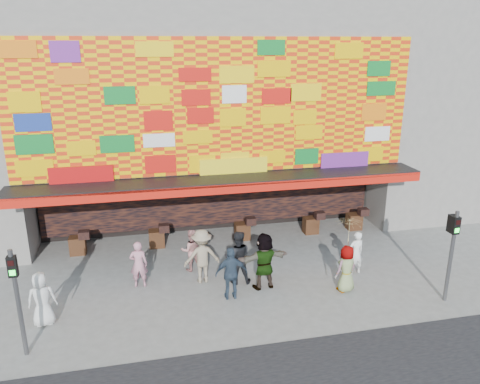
{
  "coord_description": "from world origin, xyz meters",
  "views": [
    {
      "loc": [
        -2.99,
        -12.85,
        7.82
      ],
      "look_at": [
        0.32,
        2.0,
        2.92
      ],
      "focal_mm": 35.0,
      "sensor_mm": 36.0,
      "label": 1
    }
  ],
  "objects": [
    {
      "name": "ped_a",
      "position": [
        -5.96,
        -0.14,
        0.82
      ],
      "size": [
        0.84,
        0.58,
        1.63
      ],
      "primitive_type": "imported",
      "rotation": [
        0.0,
        0.0,
        3.22
      ],
      "color": "silver",
      "rests_on": "ground"
    },
    {
      "name": "ped_c",
      "position": [
        0.04,
        1.06,
        0.93
      ],
      "size": [
        0.98,
        0.81,
        1.86
      ],
      "primitive_type": "imported",
      "rotation": [
        0.0,
        0.0,
        3.02
      ],
      "color": "black",
      "rests_on": "ground"
    },
    {
      "name": "signal_left",
      "position": [
        -6.2,
        -1.5,
        1.86
      ],
      "size": [
        0.22,
        0.2,
        3.0
      ],
      "color": "#59595B",
      "rests_on": "ground"
    },
    {
      "name": "ground",
      "position": [
        0.0,
        0.0,
        0.0
      ],
      "size": [
        90.0,
        90.0,
        0.0
      ],
      "primitive_type": "plane",
      "color": "slate",
      "rests_on": "ground"
    },
    {
      "name": "ped_i",
      "position": [
        -1.38,
        2.32,
        0.77
      ],
      "size": [
        0.78,
        0.63,
        1.54
      ],
      "primitive_type": "imported",
      "rotation": [
        0.0,
        0.0,
        3.2
      ],
      "color": "tan",
      "rests_on": "ground"
    },
    {
      "name": "ped_e",
      "position": [
        -0.38,
        0.1,
        0.87
      ],
      "size": [
        1.03,
        0.44,
        1.75
      ],
      "primitive_type": "imported",
      "rotation": [
        0.0,
        0.0,
        3.13
      ],
      "color": "#2D3D50",
      "rests_on": "ground"
    },
    {
      "name": "ped_g",
      "position": [
        3.37,
        -0.25,
        0.79
      ],
      "size": [
        0.89,
        0.71,
        1.58
      ],
      "primitive_type": "imported",
      "rotation": [
        0.0,
        0.0,
        3.44
      ],
      "color": "gray",
      "rests_on": "ground"
    },
    {
      "name": "ped_f",
      "position": [
        0.81,
        0.53,
        0.97
      ],
      "size": [
        1.85,
        0.79,
        1.93
      ],
      "primitive_type": "imported",
      "rotation": [
        0.0,
        0.0,
        3.26
      ],
      "color": "gray",
      "rests_on": "ground"
    },
    {
      "name": "neighbor_right",
      "position": [
        13.0,
        8.0,
        6.0
      ],
      "size": [
        11.0,
        8.0,
        12.0
      ],
      "primitive_type": "cube",
      "color": "gray",
      "rests_on": "ground"
    },
    {
      "name": "ped_b",
      "position": [
        -3.22,
        1.52,
        0.81
      ],
      "size": [
        0.62,
        0.44,
        1.61
      ],
      "primitive_type": "imported",
      "rotation": [
        0.0,
        0.0,
        3.04
      ],
      "color": "#C57F93",
      "rests_on": "ground"
    },
    {
      "name": "ped_h",
      "position": [
        4.22,
        0.82,
        0.78
      ],
      "size": [
        0.62,
        0.45,
        1.57
      ],
      "primitive_type": "imported",
      "rotation": [
        0.0,
        0.0,
        3.27
      ],
      "color": "white",
      "rests_on": "ground"
    },
    {
      "name": "signal_right",
      "position": [
        6.2,
        -1.5,
        1.86
      ],
      "size": [
        0.22,
        0.2,
        3.0
      ],
      "color": "#59595B",
      "rests_on": "ground"
    },
    {
      "name": "parasol",
      "position": [
        3.37,
        -0.25,
        2.11
      ],
      "size": [
        0.99,
        1.01,
        1.78
      ],
      "color": "#CEC582",
      "rests_on": "ground"
    },
    {
      "name": "ped_d",
      "position": [
        -1.13,
        1.39,
        0.94
      ],
      "size": [
        1.26,
        0.78,
        1.88
      ],
      "primitive_type": "imported",
      "rotation": [
        0.0,
        0.0,
        3.21
      ],
      "color": "gray",
      "rests_on": "ground"
    },
    {
      "name": "shop_building",
      "position": [
        0.0,
        8.18,
        5.23
      ],
      "size": [
        15.2,
        9.4,
        10.0
      ],
      "color": "gray",
      "rests_on": "ground"
    }
  ]
}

